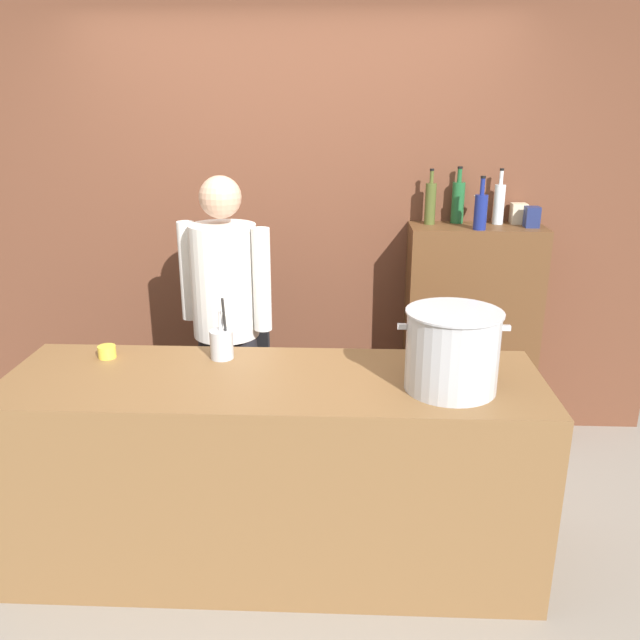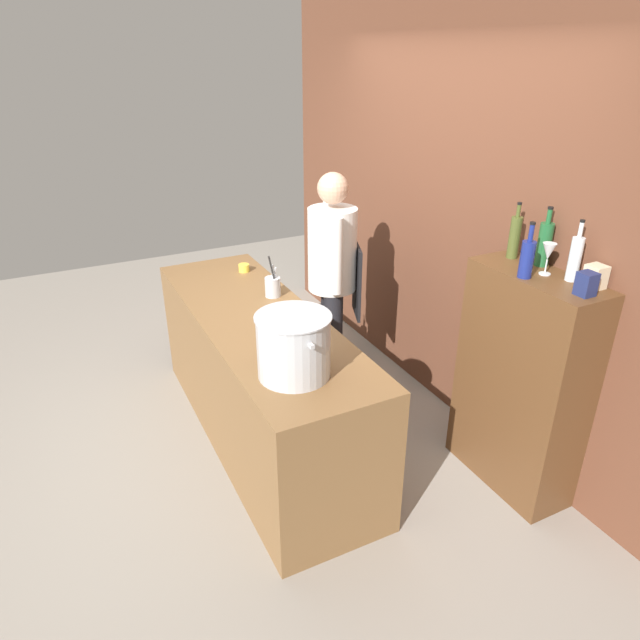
# 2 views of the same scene
# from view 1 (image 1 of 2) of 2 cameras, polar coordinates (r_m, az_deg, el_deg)

# --- Properties ---
(ground_plane) EXTENTS (8.00, 8.00, 0.00)m
(ground_plane) POSITION_cam_1_polar(r_m,az_deg,el_deg) (3.19, -3.79, -20.05)
(ground_plane) COLOR gray
(brick_back_panel) EXTENTS (4.40, 0.10, 3.00)m
(brick_back_panel) POSITION_cam_1_polar(r_m,az_deg,el_deg) (3.92, -2.07, 11.38)
(brick_back_panel) COLOR brown
(brick_back_panel) RESTS_ON ground_plane
(prep_counter) EXTENTS (2.27, 0.70, 0.90)m
(prep_counter) POSITION_cam_1_polar(r_m,az_deg,el_deg) (2.93, -3.98, -13.16)
(prep_counter) COLOR brown
(prep_counter) RESTS_ON ground_plane
(bar_cabinet) EXTENTS (0.76, 0.32, 1.33)m
(bar_cabinet) POSITION_cam_1_polar(r_m,az_deg,el_deg) (3.97, 13.04, -1.42)
(bar_cabinet) COLOR brown
(bar_cabinet) RESTS_ON ground_plane
(chef) EXTENTS (0.50, 0.40, 1.66)m
(chef) POSITION_cam_1_polar(r_m,az_deg,el_deg) (3.39, -8.28, 0.76)
(chef) COLOR black
(chef) RESTS_ON ground_plane
(stockpot_large) EXTENTS (0.44, 0.38, 0.33)m
(stockpot_large) POSITION_cam_1_polar(r_m,az_deg,el_deg) (2.60, 11.60, -2.65)
(stockpot_large) COLOR #B7BABF
(stockpot_large) RESTS_ON prep_counter
(utensil_crock) EXTENTS (0.10, 0.10, 0.29)m
(utensil_crock) POSITION_cam_1_polar(r_m,az_deg,el_deg) (2.92, -8.68, -2.07)
(utensil_crock) COLOR #B7BABF
(utensil_crock) RESTS_ON prep_counter
(butter_jar) EXTENTS (0.08, 0.08, 0.06)m
(butter_jar) POSITION_cam_1_polar(r_m,az_deg,el_deg) (3.07, -18.31, -2.68)
(butter_jar) COLOR yellow
(butter_jar) RESTS_ON prep_counter
(wine_bottle_clear) EXTENTS (0.06, 0.06, 0.31)m
(wine_bottle_clear) POSITION_cam_1_polar(r_m,az_deg,el_deg) (3.88, 15.54, 9.92)
(wine_bottle_clear) COLOR silver
(wine_bottle_clear) RESTS_ON bar_cabinet
(wine_bottle_green) EXTENTS (0.07, 0.07, 0.32)m
(wine_bottle_green) POSITION_cam_1_polar(r_m,az_deg,el_deg) (3.86, 12.09, 10.22)
(wine_bottle_green) COLOR #1E592D
(wine_bottle_green) RESTS_ON bar_cabinet
(wine_bottle_olive) EXTENTS (0.06, 0.06, 0.31)m
(wine_bottle_olive) POSITION_cam_1_polar(r_m,az_deg,el_deg) (3.79, 9.72, 10.19)
(wine_bottle_olive) COLOR #475123
(wine_bottle_olive) RESTS_ON bar_cabinet
(wine_bottle_cobalt) EXTENTS (0.07, 0.07, 0.29)m
(wine_bottle_cobalt) POSITION_cam_1_polar(r_m,az_deg,el_deg) (3.68, 14.01, 9.37)
(wine_bottle_cobalt) COLOR navy
(wine_bottle_cobalt) RESTS_ON bar_cabinet
(wine_glass_short) EXTENTS (0.07, 0.07, 0.17)m
(wine_glass_short) POSITION_cam_1_polar(r_m,az_deg,el_deg) (3.80, 13.93, 9.86)
(wine_glass_short) COLOR silver
(wine_glass_short) RESTS_ON bar_cabinet
(spice_tin_navy) EXTENTS (0.08, 0.08, 0.12)m
(spice_tin_navy) POSITION_cam_1_polar(r_m,az_deg,el_deg) (3.84, 18.22, 8.64)
(spice_tin_navy) COLOR navy
(spice_tin_navy) RESTS_ON bar_cabinet
(spice_tin_cream) EXTENTS (0.09, 0.09, 0.12)m
(spice_tin_cream) POSITION_cam_1_polar(r_m,az_deg,el_deg) (3.94, 17.14, 8.98)
(spice_tin_cream) COLOR beige
(spice_tin_cream) RESTS_ON bar_cabinet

